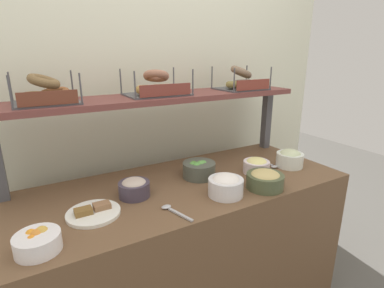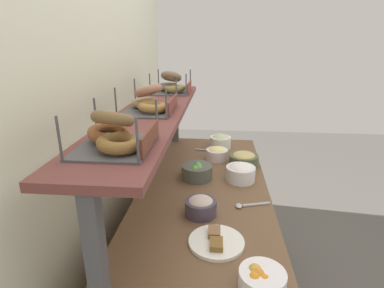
% 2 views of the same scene
% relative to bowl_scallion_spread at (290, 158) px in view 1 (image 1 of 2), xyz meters
% --- Properties ---
extents(back_wall, '(2.93, 0.06, 2.40)m').
position_rel_bowl_scallion_spread_xyz_m(back_wall, '(-0.67, 0.64, 0.30)').
color(back_wall, silver).
rests_on(back_wall, ground_plane).
extents(deli_counter, '(1.73, 0.70, 0.85)m').
position_rel_bowl_scallion_spread_xyz_m(deli_counter, '(-0.67, 0.09, -0.48)').
color(deli_counter, brown).
rests_on(deli_counter, ground_plane).
extents(shelf_riser_right, '(0.05, 0.05, 0.40)m').
position_rel_bowl_scallion_spread_xyz_m(shelf_riser_right, '(0.14, 0.36, 0.15)').
color(shelf_riser_right, '#4C4C51').
rests_on(shelf_riser_right, deli_counter).
extents(upper_shelf, '(1.69, 0.32, 0.03)m').
position_rel_bowl_scallion_spread_xyz_m(upper_shelf, '(-0.67, 0.36, 0.36)').
color(upper_shelf, brown).
rests_on(upper_shelf, shelf_riser_left).
extents(bowl_scallion_spread, '(0.16, 0.16, 0.11)m').
position_rel_bowl_scallion_spread_xyz_m(bowl_scallion_spread, '(0.00, 0.00, 0.00)').
color(bowl_scallion_spread, white).
rests_on(bowl_scallion_spread, deli_counter).
extents(bowl_tuna_salad, '(0.15, 0.15, 0.09)m').
position_rel_bowl_scallion_spread_xyz_m(bowl_tuna_salad, '(-0.94, 0.09, -0.01)').
color(bowl_tuna_salad, '#423949').
rests_on(bowl_tuna_salad, deli_counter).
extents(bowl_egg_salad, '(0.15, 0.15, 0.09)m').
position_rel_bowl_scallion_spread_xyz_m(bowl_egg_salad, '(-0.24, 0.02, -0.01)').
color(bowl_egg_salad, white).
rests_on(bowl_egg_salad, deli_counter).
extents(bowl_fruit_salad, '(0.15, 0.15, 0.08)m').
position_rel_bowl_scallion_spread_xyz_m(bowl_fruit_salad, '(-1.36, -0.13, -0.02)').
color(bowl_fruit_salad, white).
rests_on(bowl_fruit_salad, deli_counter).
extents(bowl_hummus, '(0.19, 0.19, 0.09)m').
position_rel_bowl_scallion_spread_xyz_m(bowl_hummus, '(-0.34, -0.15, -0.01)').
color(bowl_hummus, '#4A5336').
rests_on(bowl_hummus, deli_counter).
extents(bowl_cream_cheese, '(0.17, 0.17, 0.11)m').
position_rel_bowl_scallion_spread_xyz_m(bowl_cream_cheese, '(-0.55, -0.12, 0.00)').
color(bowl_cream_cheese, white).
rests_on(bowl_cream_cheese, deli_counter).
extents(bowl_veggie_mix, '(0.18, 0.18, 0.09)m').
position_rel_bowl_scallion_spread_xyz_m(bowl_veggie_mix, '(-0.55, 0.14, -0.01)').
color(bowl_veggie_mix, '#4E5348').
rests_on(bowl_veggie_mix, deli_counter).
extents(serving_plate_white, '(0.22, 0.22, 0.04)m').
position_rel_bowl_scallion_spread_xyz_m(serving_plate_white, '(-1.14, 0.01, -0.04)').
color(serving_plate_white, white).
rests_on(serving_plate_white, deli_counter).
extents(serving_spoon_near_plate, '(0.05, 0.18, 0.01)m').
position_rel_bowl_scallion_spread_xyz_m(serving_spoon_near_plate, '(-0.09, 0.07, -0.04)').
color(serving_spoon_near_plate, '#B7B7BC').
rests_on(serving_spoon_near_plate, deli_counter).
extents(serving_spoon_by_edge, '(0.07, 0.17, 0.01)m').
position_rel_bowl_scallion_spread_xyz_m(serving_spoon_by_edge, '(-0.84, -0.13, -0.04)').
color(serving_spoon_by_edge, '#B7B7BC').
rests_on(serving_spoon_by_edge, deli_counter).
extents(bagel_basket_cinnamon_raisin, '(0.28, 0.26, 0.14)m').
position_rel_bowl_scallion_spread_xyz_m(bagel_basket_cinnamon_raisin, '(-1.24, 0.36, 0.43)').
color(bagel_basket_cinnamon_raisin, '#4C4C51').
rests_on(bagel_basket_cinnamon_raisin, upper_shelf).
extents(bagel_basket_everything, '(0.34, 0.25, 0.15)m').
position_rel_bowl_scallion_spread_xyz_m(bagel_basket_everything, '(-0.69, 0.36, 0.42)').
color(bagel_basket_everything, '#4C4C51').
rests_on(bagel_basket_everything, upper_shelf).
extents(bagel_basket_poppy, '(0.30, 0.26, 0.15)m').
position_rel_bowl_scallion_spread_xyz_m(bagel_basket_poppy, '(-0.12, 0.34, 0.43)').
color(bagel_basket_poppy, '#4C4C51').
rests_on(bagel_basket_poppy, upper_shelf).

